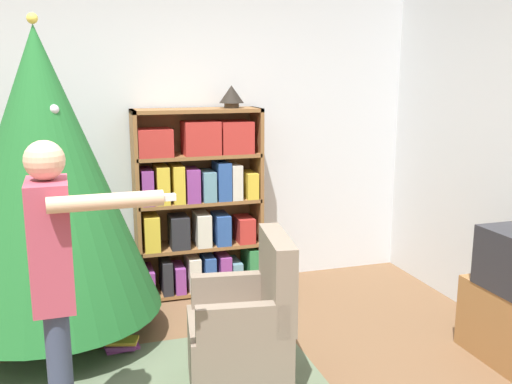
% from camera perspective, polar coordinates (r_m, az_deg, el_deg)
% --- Properties ---
extents(wall_back, '(8.00, 0.10, 2.60)m').
position_cam_1_polar(wall_back, '(4.80, -9.88, 5.46)').
color(wall_back, silver).
rests_on(wall_back, ground_plane).
extents(bookshelf, '(1.03, 0.32, 1.54)m').
position_cam_1_polar(bookshelf, '(4.70, -5.76, -1.06)').
color(bookshelf, brown).
rests_on(bookshelf, ground_plane).
extents(christmas_tree, '(1.46, 1.46, 2.19)m').
position_cam_1_polar(christmas_tree, '(3.99, -20.42, 1.68)').
color(christmas_tree, '#4C3323').
rests_on(christmas_tree, ground_plane).
extents(armchair, '(0.64, 0.64, 0.92)m').
position_cam_1_polar(armchair, '(3.41, -1.12, -14.21)').
color(armchair, '#7A6B5B').
rests_on(armchair, ground_plane).
extents(standing_person, '(0.63, 0.47, 1.53)m').
position_cam_1_polar(standing_person, '(2.78, -19.40, -8.08)').
color(standing_person, '#38425B').
rests_on(standing_person, ground_plane).
extents(table_lamp, '(0.20, 0.20, 0.18)m').
position_cam_1_polar(table_lamp, '(4.66, -2.47, 9.65)').
color(table_lamp, '#473828').
rests_on(table_lamp, bookshelf).
extents(book_pile_near_tree, '(0.23, 0.20, 0.07)m').
position_cam_1_polar(book_pile_near_tree, '(4.05, -13.21, -14.62)').
color(book_pile_near_tree, '#843889').
rests_on(book_pile_near_tree, ground_plane).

